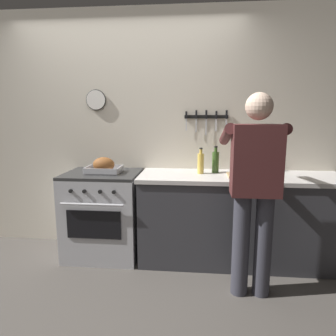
% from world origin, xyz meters
% --- Properties ---
extents(ground_plane, '(8.00, 8.00, 0.00)m').
position_xyz_m(ground_plane, '(0.00, 0.00, 0.00)').
color(ground_plane, '#4C4742').
extents(wall_back, '(6.00, 0.13, 2.60)m').
position_xyz_m(wall_back, '(-0.00, 1.35, 1.30)').
color(wall_back, beige).
rests_on(wall_back, ground).
extents(counter_block, '(2.03, 0.65, 0.90)m').
position_xyz_m(counter_block, '(1.20, 0.99, 0.45)').
color(counter_block, '#38383D').
rests_on(counter_block, ground).
extents(stove, '(0.76, 0.67, 0.90)m').
position_xyz_m(stove, '(-0.22, 0.99, 0.45)').
color(stove, '#BCBCC1').
rests_on(stove, ground).
extents(person_cook, '(0.51, 0.63, 1.66)m').
position_xyz_m(person_cook, '(1.22, 0.41, 0.95)').
color(person_cook, '#383842').
rests_on(person_cook, ground).
extents(roasting_pan, '(0.35, 0.26, 0.16)m').
position_xyz_m(roasting_pan, '(-0.19, 0.97, 0.97)').
color(roasting_pan, '#B7B7BC').
rests_on(roasting_pan, stove).
extents(cutting_board, '(0.36, 0.24, 0.02)m').
position_xyz_m(cutting_board, '(1.24, 0.93, 0.91)').
color(cutting_board, tan).
rests_on(cutting_board, counter_block).
extents(bottle_cooking_oil, '(0.07, 0.07, 0.26)m').
position_xyz_m(bottle_cooking_oil, '(0.79, 1.03, 1.01)').
color(bottle_cooking_oil, gold).
rests_on(bottle_cooking_oil, counter_block).
extents(bottle_olive_oil, '(0.07, 0.07, 0.28)m').
position_xyz_m(bottle_olive_oil, '(0.95, 1.10, 1.02)').
color(bottle_olive_oil, '#385623').
rests_on(bottle_olive_oil, counter_block).
extents(bottle_wine_red, '(0.08, 0.08, 0.30)m').
position_xyz_m(bottle_wine_red, '(1.44, 1.20, 1.03)').
color(bottle_wine_red, '#47141E').
rests_on(bottle_wine_red, counter_block).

